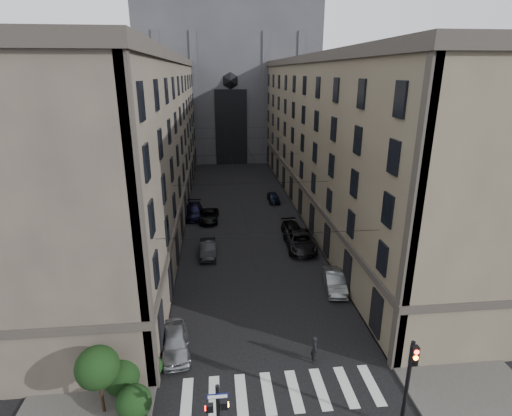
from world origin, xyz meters
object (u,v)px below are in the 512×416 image
object	(u,v)px
pedestrian_signal_left	(218,415)
car_right_far	(274,197)
car_left_midfar	(209,216)
car_right_midfar	(293,231)
traffic_light_right	(409,376)
car_right_midnear	(300,241)
car_left_far	(193,211)
pedestrian	(314,349)
car_left_midnear	(208,249)
car_left_near	(175,342)
car_right_near	(335,281)
gothic_tower	(228,68)

from	to	relation	value
pedestrian_signal_left	car_right_far	distance (m)	38.72
car_left_midfar	car_right_midfar	world-z (taller)	car_right_midfar
traffic_light_right	car_left_midfar	bearing A→B (deg)	107.65
car_right_midnear	car_left_far	bearing A→B (deg)	138.33
car_left_midfar	pedestrian	bearing A→B (deg)	-72.00
car_left_midnear	car_right_midfar	xyz separation A→B (m)	(9.18, 3.72, -0.01)
car_right_midfar	car_right_far	distance (m)	12.45
pedestrian_signal_left	car_right_midfar	world-z (taller)	pedestrian_signal_left
pedestrian_signal_left	traffic_light_right	xyz separation A→B (m)	(9.11, 0.42, 0.97)
car_left_near	car_right_near	bearing A→B (deg)	20.86
gothic_tower	car_right_midnear	xyz separation A→B (m)	(5.01, -51.20, -16.97)
car_left_far	car_right_far	size ratio (longest dim) A/B	1.43
car_right_midfar	traffic_light_right	bearing A→B (deg)	-92.06
car_right_near	car_right_midnear	size ratio (longest dim) A/B	0.74
traffic_light_right	car_left_near	distance (m)	14.01
car_left_midnear	car_left_far	distance (m)	11.43
pedestrian_signal_left	pedestrian	bearing A→B (deg)	44.08
traffic_light_right	pedestrian	world-z (taller)	traffic_light_right
car_right_midfar	car_right_midnear	bearing A→B (deg)	-92.11
car_left_far	car_right_far	bearing A→B (deg)	25.90
pedestrian	car_right_near	bearing A→B (deg)	-20.54
traffic_light_right	car_left_midnear	distance (m)	23.55
car_left_midnear	car_right_midnear	distance (m)	9.28
gothic_tower	car_right_midnear	bearing A→B (deg)	-84.41
car_left_midfar	car_right_far	size ratio (longest dim) A/B	1.26
car_left_far	pedestrian	size ratio (longest dim) A/B	2.93
car_left_midfar	car_right_midnear	xyz separation A→B (m)	(9.21, -8.96, 0.18)
traffic_light_right	car_left_near	size ratio (longest dim) A/B	1.18
traffic_light_right	car_left_far	xyz separation A→B (m)	(-11.80, 32.50, -2.52)
car_left_near	car_right_near	world-z (taller)	car_left_near
gothic_tower	car_left_near	world-z (taller)	gothic_tower
gothic_tower	traffic_light_right	world-z (taller)	gothic_tower
car_left_midfar	car_right_midfar	bearing A→B (deg)	-29.16
gothic_tower	car_right_near	distance (m)	62.04
car_left_near	car_right_near	xyz separation A→B (m)	(12.40, 6.59, -0.02)
gothic_tower	car_right_midfar	bearing A→B (deg)	-84.15
car_left_midnear	car_right_midnear	bearing A→B (deg)	2.55
pedestrian_signal_left	car_left_near	size ratio (longest dim) A/B	0.91
car_left_near	car_right_far	distance (m)	32.15
car_left_midnear	car_left_midfar	xyz separation A→B (m)	(0.05, 9.55, -0.06)
gothic_tower	pedestrian	size ratio (longest dim) A/B	31.97
car_left_far	car_right_midnear	world-z (taller)	car_right_midnear
car_left_near	car_right_midnear	xyz separation A→B (m)	(11.21, 14.72, 0.08)
traffic_light_right	car_right_midnear	distance (m)	21.99
car_left_midfar	car_right_midnear	distance (m)	12.85
pedestrian_signal_left	car_left_near	world-z (taller)	pedestrian_signal_left
car_right_near	car_right_far	distance (m)	23.75
car_left_midnear	car_left_midfar	size ratio (longest dim) A/B	0.92
car_right_midnear	pedestrian_signal_left	bearing A→B (deg)	-109.07
car_left_midnear	car_left_midfar	distance (m)	9.55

